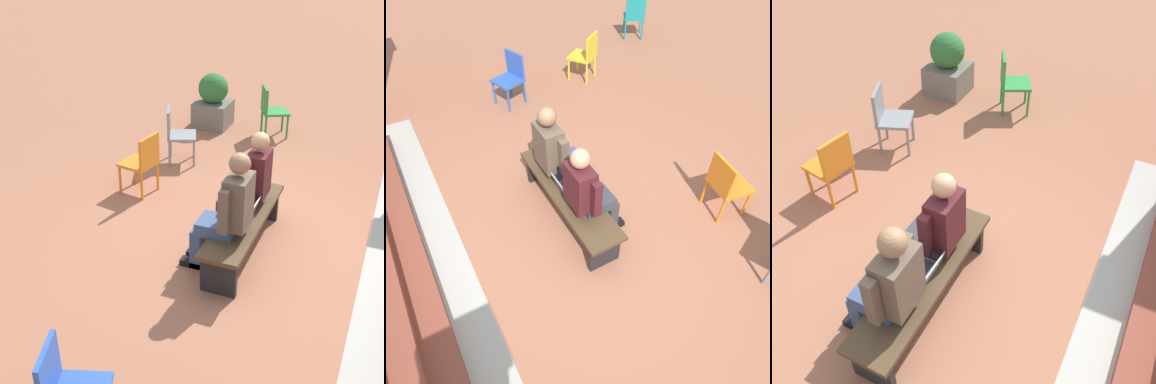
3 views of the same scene
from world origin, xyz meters
TOP-DOWN VIEW (x-y plane):
  - ground_plane at (0.00, 0.00)m, footprint 60.00×60.00m
  - concrete_strip at (0.28, 1.34)m, footprint 6.18×0.40m
  - bench at (0.28, -0.15)m, footprint 1.80×0.44m
  - person_student at (-0.06, -0.22)m, footprint 0.53×0.66m
  - person_adult at (0.66, -0.22)m, footprint 0.56×0.71m
  - laptop at (0.29, -0.14)m, footprint 0.32×0.29m
  - plastic_chair_mid_courtyard at (-0.55, -1.81)m, footprint 0.48×0.48m
  - plastic_chair_by_pillar at (-1.65, -1.81)m, footprint 0.55×0.55m
  - plastic_chair_near_bench_right at (-3.21, -0.80)m, footprint 0.56×0.56m
  - planter at (-3.27, -1.84)m, footprint 0.60×0.60m

SIDE VIEW (x-z plane):
  - ground_plane at x=0.00m, z-range 0.00..0.00m
  - concrete_strip at x=0.28m, z-range 0.00..0.01m
  - bench at x=0.28m, z-range 0.13..0.58m
  - planter at x=-3.27m, z-range -0.03..0.91m
  - plastic_chair_mid_courtyard at x=-0.55m, z-range 0.06..0.90m
  - plastic_chair_by_pillar at x=-1.65m, z-range 0.06..0.90m
  - plastic_chair_near_bench_right at x=-3.21m, z-range 0.06..0.90m
  - laptop at x=0.29m, z-range 0.39..0.61m
  - person_student at x=-0.06m, z-range 0.05..1.37m
  - person_adult at x=0.66m, z-range 0.04..1.41m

